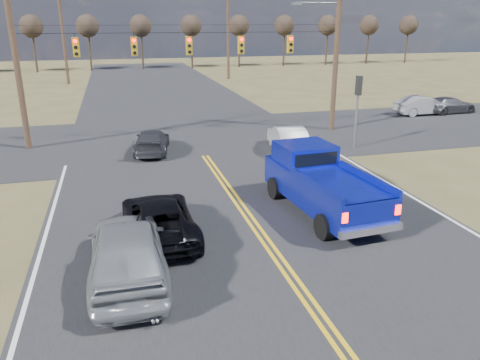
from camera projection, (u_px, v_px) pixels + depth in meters
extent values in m
plane|color=brown|center=(315.00, 311.00, 11.30)|extent=(160.00, 160.00, 0.00)
cube|color=#28282B|center=(222.00, 181.00, 20.44)|extent=(14.00, 120.00, 0.02)
cube|color=#28282B|center=(192.00, 138.00, 27.75)|extent=(120.00, 12.00, 0.02)
cylinder|color=#473323|center=(15.00, 54.00, 23.93)|extent=(0.32, 0.32, 10.00)
cylinder|color=#473323|center=(336.00, 49.00, 28.32)|extent=(0.32, 0.32, 10.00)
cylinder|color=black|center=(189.00, 33.00, 25.80)|extent=(18.00, 0.02, 0.02)
cylinder|color=black|center=(188.00, 25.00, 25.67)|extent=(18.00, 0.02, 0.02)
cube|color=#B28C14|center=(76.00, 47.00, 24.57)|extent=(0.34, 0.24, 1.00)
cylinder|color=#FF0C05|center=(75.00, 41.00, 24.33)|extent=(0.20, 0.06, 0.20)
cylinder|color=black|center=(76.00, 47.00, 24.44)|extent=(0.20, 0.06, 0.20)
cylinder|color=black|center=(76.00, 54.00, 24.54)|extent=(0.20, 0.06, 0.20)
cube|color=black|center=(75.00, 39.00, 24.27)|extent=(0.24, 0.14, 0.03)
cube|color=#B28C14|center=(134.00, 46.00, 25.30)|extent=(0.34, 0.24, 1.00)
cylinder|color=#FF0C05|center=(134.00, 40.00, 25.06)|extent=(0.20, 0.06, 0.20)
cylinder|color=black|center=(134.00, 47.00, 25.17)|extent=(0.20, 0.06, 0.20)
cylinder|color=black|center=(135.00, 53.00, 25.28)|extent=(0.20, 0.06, 0.20)
cube|color=black|center=(134.00, 38.00, 25.00)|extent=(0.24, 0.14, 0.03)
cube|color=#B28C14|center=(189.00, 46.00, 26.03)|extent=(0.34, 0.24, 1.00)
cylinder|color=#FF0C05|center=(189.00, 40.00, 25.79)|extent=(0.20, 0.06, 0.20)
cylinder|color=black|center=(190.00, 46.00, 25.90)|extent=(0.20, 0.06, 0.20)
cylinder|color=black|center=(190.00, 52.00, 26.01)|extent=(0.20, 0.06, 0.20)
cube|color=black|center=(189.00, 38.00, 25.73)|extent=(0.24, 0.14, 0.03)
cube|color=#B28C14|center=(241.00, 45.00, 26.76)|extent=(0.34, 0.24, 1.00)
cylinder|color=#FF0C05|center=(242.00, 39.00, 26.53)|extent=(0.20, 0.06, 0.20)
cylinder|color=black|center=(242.00, 45.00, 26.63)|extent=(0.20, 0.06, 0.20)
cylinder|color=black|center=(242.00, 51.00, 26.74)|extent=(0.20, 0.06, 0.20)
cube|color=black|center=(242.00, 37.00, 26.46)|extent=(0.24, 0.14, 0.03)
cube|color=#B28C14|center=(290.00, 44.00, 27.49)|extent=(0.34, 0.24, 1.00)
cylinder|color=#FF0C05|center=(291.00, 39.00, 27.26)|extent=(0.20, 0.06, 0.20)
cylinder|color=black|center=(291.00, 44.00, 27.37)|extent=(0.20, 0.06, 0.20)
cylinder|color=black|center=(291.00, 50.00, 27.47)|extent=(0.20, 0.06, 0.20)
cube|color=black|center=(292.00, 37.00, 27.20)|extent=(0.24, 0.14, 0.03)
cylinder|color=slate|center=(356.00, 119.00, 25.12)|extent=(0.12, 0.12, 3.20)
cube|color=black|center=(359.00, 85.00, 24.54)|extent=(0.24, 0.34, 1.00)
cylinder|color=slate|center=(317.00, 3.00, 27.14)|extent=(2.80, 0.10, 0.10)
cube|color=slate|center=(296.00, 4.00, 26.84)|extent=(0.55, 0.22, 0.14)
cylinder|color=#473323|center=(63.00, 36.00, 49.52)|extent=(0.32, 0.32, 10.00)
cylinder|color=#473323|center=(228.00, 35.00, 53.91)|extent=(0.32, 0.32, 10.00)
cylinder|color=#33261C|center=(35.00, 51.00, 61.82)|extent=(0.28, 0.28, 5.50)
sphere|color=#2D231C|center=(31.00, 26.00, 60.80)|extent=(3.00, 3.00, 3.00)
cylinder|color=#33261C|center=(90.00, 50.00, 63.53)|extent=(0.28, 0.28, 5.50)
sphere|color=#2D231C|center=(87.00, 26.00, 62.51)|extent=(3.00, 3.00, 3.00)
cylinder|color=#33261C|center=(142.00, 49.00, 65.24)|extent=(0.28, 0.28, 5.50)
sphere|color=#2D231C|center=(141.00, 26.00, 64.22)|extent=(3.00, 3.00, 3.00)
cylinder|color=#33261C|center=(192.00, 49.00, 66.95)|extent=(0.28, 0.28, 5.50)
sphere|color=#2D231C|center=(191.00, 26.00, 65.92)|extent=(3.00, 3.00, 3.00)
cylinder|color=#33261C|center=(239.00, 48.00, 68.66)|extent=(0.28, 0.28, 5.50)
sphere|color=#2D231C|center=(239.00, 25.00, 67.63)|extent=(3.00, 3.00, 3.00)
cylinder|color=#33261C|center=(284.00, 47.00, 70.36)|extent=(0.28, 0.28, 5.50)
sphere|color=#2D231C|center=(284.00, 25.00, 69.34)|extent=(3.00, 3.00, 3.00)
cylinder|color=#33261C|center=(327.00, 47.00, 72.07)|extent=(0.28, 0.28, 5.50)
sphere|color=#2D231C|center=(328.00, 25.00, 71.05)|extent=(3.00, 3.00, 3.00)
cylinder|color=#33261C|center=(367.00, 46.00, 73.78)|extent=(0.28, 0.28, 5.50)
sphere|color=#2D231C|center=(369.00, 25.00, 72.76)|extent=(3.00, 3.00, 3.00)
cylinder|color=#33261C|center=(406.00, 45.00, 75.49)|extent=(0.28, 0.28, 5.50)
sphere|color=#2D231C|center=(409.00, 25.00, 74.47)|extent=(3.00, 3.00, 3.00)
cylinder|color=black|center=(325.00, 227.00, 14.87)|extent=(0.41, 0.88, 0.86)
cylinder|color=black|center=(379.00, 218.00, 15.52)|extent=(0.41, 0.88, 0.86)
cylinder|color=black|center=(275.00, 188.00, 18.30)|extent=(0.41, 0.88, 0.86)
cylinder|color=black|center=(321.00, 182.00, 18.95)|extent=(0.41, 0.88, 0.86)
cube|color=#101CAE|center=(324.00, 188.00, 16.74)|extent=(2.62, 5.94, 1.07)
cube|color=#101CAE|center=(305.00, 153.00, 17.83)|extent=(2.13, 1.98, 0.77)
cube|color=black|center=(316.00, 159.00, 17.04)|extent=(1.71, 0.21, 0.48)
cube|color=#101CAE|center=(314.00, 184.00, 15.20)|extent=(0.41, 3.53, 0.21)
cube|color=#101CAE|center=(368.00, 177.00, 15.85)|extent=(0.41, 3.53, 0.21)
cube|color=#101CAE|center=(371.00, 212.00, 14.12)|extent=(2.14, 0.27, 0.64)
cube|color=silver|center=(371.00, 230.00, 14.24)|extent=(2.20, 0.38, 0.24)
cube|color=#FF0C05|center=(345.00, 218.00, 13.79)|extent=(0.20, 0.08, 0.32)
cube|color=#FF0C05|center=(398.00, 210.00, 14.40)|extent=(0.20, 0.08, 0.32)
imported|color=gray|center=(128.00, 251.00, 12.41)|extent=(2.09, 5.06, 1.72)
imported|color=black|center=(159.00, 218.00, 14.94)|extent=(2.26, 4.71, 1.30)
imported|color=beige|center=(288.00, 138.00, 24.81)|extent=(2.05, 4.42, 1.40)
imported|color=#37373D|center=(152.00, 141.00, 24.64)|extent=(2.36, 4.36, 1.20)
imported|color=#9A9CA1|center=(423.00, 106.00, 34.40)|extent=(1.52, 4.21, 1.38)
imported|color=#3A393F|center=(449.00, 105.00, 35.05)|extent=(2.14, 4.36, 1.22)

